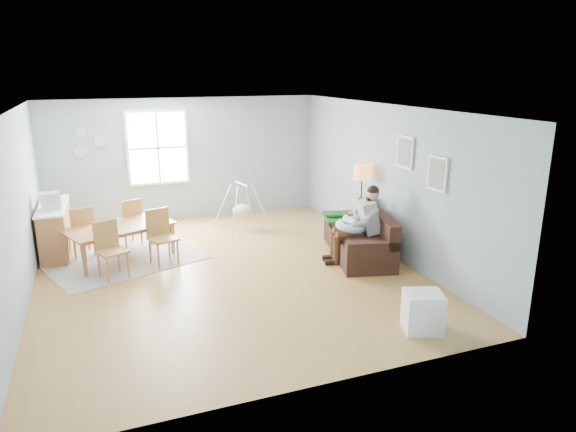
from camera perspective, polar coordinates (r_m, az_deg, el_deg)
name	(u,v)px	position (r m, az deg, el deg)	size (l,w,h in m)	color
room	(222,127)	(8.15, -7.35, 9.80)	(8.40, 9.40, 3.90)	#B0833E
window	(158,148)	(11.53, -14.28, 7.36)	(1.32, 0.08, 1.62)	white
pictures	(420,162)	(8.51, 14.50, 5.80)	(0.05, 1.34, 0.74)	white
wall_plates	(88,143)	(11.44, -21.38, 7.60)	(0.67, 0.02, 0.66)	#95A5B3
sofa	(361,239)	(9.45, 8.17, -2.59)	(1.37, 2.22, 0.84)	black
green_throw	(349,217)	(10.00, 6.80, -0.09)	(0.95, 0.81, 0.04)	#145817
beige_pillow	(366,207)	(9.88, 8.70, 0.96)	(0.13, 0.48, 0.48)	#B8A98D
father	(359,222)	(9.02, 7.94, -0.63)	(1.02, 0.58, 1.37)	gray
nursing_pillow	(350,226)	(9.00, 6.95, -1.14)	(0.53, 0.53, 0.14)	#AABED4
infant	(350,220)	(9.01, 6.86, -0.50)	(0.17, 0.39, 0.14)	silver
toddler	(356,215)	(9.49, 7.52, 0.10)	(0.56, 0.40, 0.83)	white
floor_lamp	(362,179)	(9.75, 8.21, 4.08)	(0.32, 0.32, 1.57)	black
storage_cube	(422,312)	(6.96, 14.68, -10.26)	(0.59, 0.55, 0.52)	white
rug	(123,259)	(9.68, -17.86, -4.60)	(2.52, 1.91, 0.01)	#9D978F
dining_table	(121,243)	(9.58, -18.02, -2.87)	(1.79, 1.00, 0.63)	brown
chair_sw	(110,246)	(8.80, -19.22, -3.14)	(0.55, 0.55, 0.93)	olive
chair_se	(161,233)	(9.15, -13.96, -1.84)	(0.54, 0.54, 0.97)	olive
chair_nw	(81,229)	(9.92, -21.98, -1.30)	(0.53, 0.53, 0.93)	olive
chair_ne	(130,219)	(10.24, -17.16, -0.34)	(0.56, 0.56, 0.93)	olive
counter	(55,229)	(10.34, -24.44, -1.30)	(0.53, 1.64, 0.91)	brown
monitor	(50,201)	(9.89, -24.90, 1.53)	(0.34, 0.33, 0.30)	silver
baby_swing	(242,209)	(10.86, -5.10, 0.75)	(1.12, 1.14, 0.99)	silver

